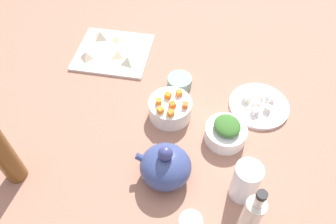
{
  "coord_description": "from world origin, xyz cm",
  "views": [
    {
      "loc": [
        -16.53,
        64.41,
        90.76
      ],
      "look_at": [
        0.0,
        0.0,
        8.0
      ],
      "focal_mm": 35.44,
      "sensor_mm": 36.0,
      "label": 1
    }
  ],
  "objects": [
    {
      "name": "carrot_cube_2",
      "position": [
        2.06,
        1.73,
        10.32
      ],
      "size": [
        2.5,
        2.5,
        1.8
      ],
      "primitive_type": "cube",
      "rotation": [
        0.0,
        0.0,
        0.98
      ],
      "color": "orange",
      "rests_on": "bowl_carrots"
    },
    {
      "name": "cutting_board",
      "position": [
        29.39,
        -27.59,
        3.5
      ],
      "size": [
        30.15,
        27.61,
        1.0
      ],
      "primitive_type": "cube",
      "rotation": [
        0.0,
        0.0,
        0.08
      ],
      "color": "silver",
      "rests_on": "tabletop"
    },
    {
      "name": "dumpling_1",
      "position": [
        26.32,
        -25.9,
        5.14
      ],
      "size": [
        7.92,
        8.01,
        2.28
      ],
      "primitive_type": "pyramid",
      "rotation": [
        0.0,
        0.0,
        0.88
      ],
      "color": "beige",
      "rests_on": "cutting_board"
    },
    {
      "name": "bottle_0",
      "position": [
        -27.35,
        33.02,
        15.11
      ],
      "size": [
        4.47,
        4.47,
        28.02
      ],
      "color": "beige",
      "rests_on": "tabletop"
    },
    {
      "name": "plate_tofu",
      "position": [
        -28.61,
        -13.84,
        3.6
      ],
      "size": [
        20.33,
        20.33,
        1.2
      ],
      "primitive_type": "cylinder",
      "color": "white",
      "rests_on": "tabletop"
    },
    {
      "name": "dumpling_2",
      "position": [
        37.83,
        -21.24,
        5.59
      ],
      "size": [
        4.62,
        5.01,
        3.18
      ],
      "primitive_type": "pyramid",
      "rotation": [
        0.0,
        0.0,
        4.83
      ],
      "color": "beige",
      "rests_on": "cutting_board"
    },
    {
      "name": "bowl_carrots",
      "position": [
        0.16,
        -2.88,
        6.21
      ],
      "size": [
        14.2,
        14.2,
        6.42
      ],
      "primitive_type": "cylinder",
      "color": "white",
      "rests_on": "tabletop"
    },
    {
      "name": "carrot_cube_1",
      "position": [
        -1.98,
        -6.83,
        10.32
      ],
      "size": [
        2.51,
        2.51,
        1.8
      ],
      "primitive_type": "cube",
      "rotation": [
        0.0,
        0.0,
        2.19
      ],
      "color": "orange",
      "rests_on": "bowl_carrots"
    },
    {
      "name": "carrot_cube_4",
      "position": [
        -1.06,
        -1.41,
        10.32
      ],
      "size": [
        2.54,
        2.54,
        1.8
      ],
      "primitive_type": "cube",
      "rotation": [
        0.0,
        0.0,
        2.27
      ],
      "color": "orange",
      "rests_on": "bowl_carrots"
    },
    {
      "name": "bottle_1",
      "position": [
        37.93,
        30.18,
        14.55
      ],
      "size": [
        5.85,
        5.85,
        26.26
      ],
      "color": "brown",
      "rests_on": "tabletop"
    },
    {
      "name": "tofu_cube_3",
      "position": [
        -27.39,
        -9.6,
        5.3
      ],
      "size": [
        3.05,
        3.05,
        2.2
      ],
      "primitive_type": "cube",
      "rotation": [
        0.0,
        0.0,
        0.58
      ],
      "color": "silver",
      "rests_on": "plate_tofu"
    },
    {
      "name": "carrot_cube_0",
      "position": [
        1.27,
        -4.8,
        10.32
      ],
      "size": [
        2.25,
        2.25,
        1.8
      ],
      "primitive_type": "cube",
      "rotation": [
        0.0,
        0.0,
        2.84
      ],
      "color": "orange",
      "rests_on": "bowl_carrots"
    },
    {
      "name": "tofu_cube_1",
      "position": [
        -31.28,
        -11.86,
        5.3
      ],
      "size": [
        2.71,
        2.71,
        2.2
      ],
      "primitive_type": "cube",
      "rotation": [
        0.0,
        0.0,
        1.3
      ],
      "color": "silver",
      "rests_on": "plate_tofu"
    },
    {
      "name": "tofu_cube_2",
      "position": [
        -24.11,
        -14.37,
        5.3
      ],
      "size": [
        3.08,
        3.08,
        2.2
      ],
      "primitive_type": "cube",
      "rotation": [
        0.0,
        0.0,
        2.49
      ],
      "color": "silver",
      "rests_on": "plate_tofu"
    },
    {
      "name": "bowl_greens",
      "position": [
        -19.12,
        2.08,
        5.6
      ],
      "size": [
        13.06,
        13.06,
        5.2
      ],
      "primitive_type": "cylinder",
      "color": "white",
      "rests_on": "tabletop"
    },
    {
      "name": "tabletop",
      "position": [
        0.0,
        0.0,
        1.5
      ],
      "size": [
        190.0,
        190.0,
        3.0
      ],
      "primitive_type": "cube",
      "color": "#A06E57",
      "rests_on": "ground"
    },
    {
      "name": "chopped_greens_mound",
      "position": [
        -19.12,
        2.08,
        9.78
      ],
      "size": [
        11.14,
        11.43,
        3.16
      ],
      "primitive_type": "ellipsoid",
      "rotation": [
        0.0,
        0.0,
        2.02
      ],
      "color": "#386B29",
      "rests_on": "bowl_greens"
    },
    {
      "name": "dumpling_4",
      "position": [
        29.52,
        -34.5,
        5.03
      ],
      "size": [
        6.01,
        5.86,
        2.06
      ],
      "primitive_type": "pyramid",
      "rotation": [
        0.0,
        0.0,
        3.37
      ],
      "color": "beige",
      "rests_on": "cutting_board"
    },
    {
      "name": "tofu_cube_4",
      "position": [
        -27.52,
        -13.13,
        5.3
      ],
      "size": [
        2.85,
        2.85,
        2.2
      ],
      "primitive_type": "cube",
      "rotation": [
        0.0,
        0.0,
        1.94
      ],
      "color": "white",
      "rests_on": "plate_tofu"
    },
    {
      "name": "carrot_cube_5",
      "position": [
        -1.34,
        2.08,
        10.32
      ],
      "size": [
        2.5,
        2.5,
        1.8
      ],
      "primitive_type": "cube",
      "rotation": [
        0.0,
        0.0,
        0.98
      ],
      "color": "orange",
      "rests_on": "bowl_carrots"
    },
    {
      "name": "bowl_small_side",
      "position": [
        0.34,
        -16.73,
        4.97
      ],
      "size": [
        8.67,
        8.67,
        3.93
      ],
      "primitive_type": "cylinder",
      "color": "gray",
      "rests_on": "tabletop"
    },
    {
      "name": "tofu_cube_0",
      "position": [
        -28.28,
        -16.97,
        5.3
      ],
      "size": [
        3.04,
        3.04,
        2.2
      ],
      "primitive_type": "cube",
      "rotation": [
        0.0,
        0.0,
        1.0
      ],
      "color": "white",
      "rests_on": "plate_tofu"
    },
    {
      "name": "carrot_cube_6",
      "position": [
        3.48,
        -1.64,
        10.32
      ],
      "size": [
        2.16,
        2.16,
        1.8
      ],
      "primitive_type": "cube",
      "rotation": [
        0.0,
        0.0,
        1.8
      ],
      "color": "orange",
      "rests_on": "bowl_carrots"
    },
    {
      "name": "tofu_cube_5",
      "position": [
        -31.82,
        -16.17,
        5.3
      ],
      "size": [
        3.11,
        3.11,
        2.2
      ],
      "primitive_type": "cube",
      "rotation": [
        0.0,
        0.0,
        2.34
      ],
      "color": "white",
      "rests_on": "plate_tofu"
    },
    {
      "name": "dumpling_3",
      "position": [
        21.48,
        -22.73,
        5.38
      ],
      "size": [
        6.95,
        7.0,
        2.77
      ],
      "primitive_type": "pyramid",
      "rotation": [
        0.0,
        0.0,
        5.41
      ],
      "color": "beige",
      "rests_on": "cutting_board"
    },
    {
      "name": "dumpling_0",
      "position": [
        37.05,
        -34.16,
        5.56
      ],
      "size": [
        6.7,
        6.51,
        3.11
      ],
      "primitive_type": "pyramid",
      "rotation": [
        0.0,
        0.0,
        5.88
      ],
      "color": "beige",
      "rests_on": "cutting_board"
    },
    {
      "name": "drinking_glass_1",
      "position": [
        -26.46,
        19.39,
        9.67
      ],
      "size": [
        7.43,
        7.43,
        13.35
      ],
      "primitive_type": "cylinder",
      "color": "white",
      "rests_on": "tabletop"
    },
    {
      "name": "carrot_cube_3",
      "position": [
        -5.07,
        -2.23,
        10.32
      ],
      "size": [
        1.88,
        1.88,
        1.8
      ],
      "primitive_type": "cube",
      "rotation": [
        0.0,
        0.0,
        1.61
      ],
      "color": "orange",
      "rests_on": "bowl_carrots"
    },
    {
      "name": "teapot",
      "position": [
        -4.27,
        19.6,
        8.62
      ],
      "size": [
        16.26,
        14.46,
        14.51
      ],
      "color": "#38477C",
      "rests_on": "tabletop"
    }
  ]
}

